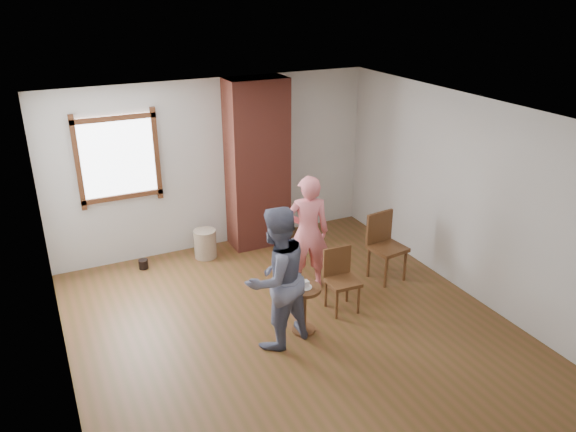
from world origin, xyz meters
The scene contains 12 objects.
ground centered at (0.00, 0.00, 0.00)m, with size 5.50×5.50×0.00m, color brown.
room_shell centered at (-0.06, 0.61, 1.81)m, with size 5.04×5.52×2.62m.
brick_chimney centered at (0.60, 2.50, 1.30)m, with size 0.90×0.50×2.60m, color #974335.
stoneware_crock centered at (-0.33, 2.37, 0.22)m, with size 0.34×0.34×0.43m, color tan.
dark_pot centered at (-1.27, 2.40, 0.07)m, with size 0.14×0.14×0.14m, color black.
dining_chair_left centered at (0.76, 0.25, 0.45)m, with size 0.40×0.40×0.81m.
dining_chair_right centered at (1.73, 0.70, 0.53)m, with size 0.49×0.49×0.94m.
side_table centered at (0.11, -0.02, 0.40)m, with size 0.40×0.40×0.60m.
cake_plate centered at (0.11, -0.02, 0.60)m, with size 0.18×0.18×0.01m, color white.
cake_slice centered at (0.12, -0.02, 0.64)m, with size 0.08×0.07×0.06m, color white.
man centered at (-0.27, -0.08, 0.84)m, with size 0.82×0.64×1.68m, color #161B3E.
person_pink centered at (0.65, 0.93, 0.80)m, with size 0.58×0.38×1.59m, color pink.
Camera 1 is at (-2.52, -5.05, 3.89)m, focal length 35.00 mm.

